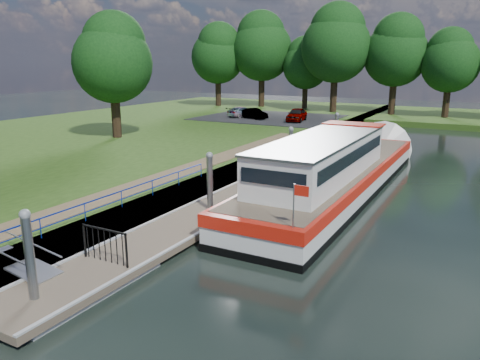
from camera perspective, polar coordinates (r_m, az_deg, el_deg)
The scene contains 16 objects.
ground at distance 14.74m, azimuth -22.02°, elevation -13.77°, with size 160.00×160.00×0.00m, color black.
riverbank at distance 37.10m, azimuth -22.21°, elevation 3.44°, with size 32.00×90.00×0.78m, color #274614.
bank_edge at distance 27.13m, azimuth -0.91°, elevation 0.86°, with size 1.10×90.00×0.78m, color #473D2D.
footpath at distance 22.58m, azimuth -13.85°, elevation -1.23°, with size 1.60×40.00×0.05m, color brown.
carpark at distance 51.06m, azimuth 3.57°, elevation 7.63°, with size 14.00×12.00×0.06m, color black.
blue_fence at distance 17.98m, azimuth -20.72°, elevation -4.03°, with size 0.04×18.04×0.72m.
pontoon at distance 24.31m, azimuth 2.01°, elevation -1.23°, with size 2.50×30.00×0.56m.
mooring_piles at distance 24.04m, azimuth 2.03°, elevation 1.29°, with size 0.30×27.30×3.55m.
gangway at distance 16.11m, azimuth -25.12°, elevation -9.20°, with size 2.58×1.00×0.92m.
gate_panel at distance 15.59m, azimuth -16.19°, elevation -7.07°, with size 1.85×0.05×1.15m.
barge at distance 25.14m, azimuth 12.03°, elevation 1.11°, with size 4.36×21.15×4.78m.
horizon_trees at distance 57.93m, azimuth 17.15°, elevation 14.91°, with size 54.38×10.03×12.87m.
bank_tree_a at distance 38.55m, azimuth -15.21°, elevation 14.30°, with size 6.12×6.12×9.72m.
car_a at distance 47.78m, azimuth 6.93°, elevation 7.93°, with size 1.55×3.84×1.31m, color #999999.
car_b at distance 49.48m, azimuth 1.73°, elevation 8.11°, with size 1.15×3.30×1.09m, color #999999.
car_c at distance 51.22m, azimuth 0.29°, elevation 8.32°, with size 1.52×3.74×1.09m, color #999999.
Camera 1 is at (10.45, -7.97, 6.67)m, focal length 35.00 mm.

